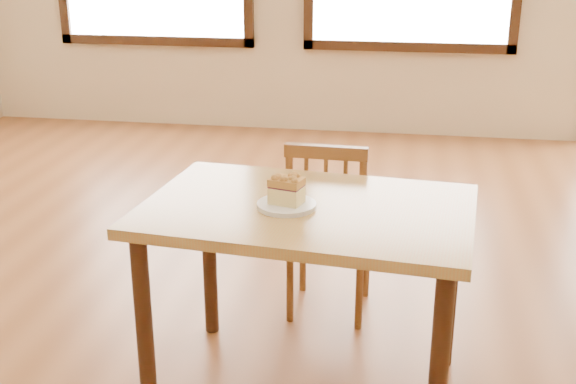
{
  "coord_description": "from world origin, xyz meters",
  "views": [
    {
      "loc": [
        0.34,
        -2.2,
        1.64
      ],
      "look_at": [
        -0.06,
        0.13,
        0.8
      ],
      "focal_mm": 45.0,
      "sensor_mm": 36.0,
      "label": 1
    }
  ],
  "objects_px": {
    "plate": "(287,205)",
    "cake_slice": "(286,189)",
    "cafe_table_main": "(307,233)",
    "cafe_chair_main": "(329,226)"
  },
  "relations": [
    {
      "from": "cafe_chair_main",
      "to": "plate",
      "type": "height_order",
      "value": "cafe_chair_main"
    },
    {
      "from": "cafe_chair_main",
      "to": "plate",
      "type": "xyz_separation_m",
      "value": [
        -0.08,
        -0.64,
        0.33
      ]
    },
    {
      "from": "cafe_table_main",
      "to": "cafe_chair_main",
      "type": "height_order",
      "value": "cafe_chair_main"
    },
    {
      "from": "cafe_table_main",
      "to": "cafe_chair_main",
      "type": "xyz_separation_m",
      "value": [
        0.01,
        0.61,
        -0.22
      ]
    },
    {
      "from": "cafe_table_main",
      "to": "cake_slice",
      "type": "xyz_separation_m",
      "value": [
        -0.07,
        -0.03,
        0.17
      ]
    },
    {
      "from": "plate",
      "to": "cafe_chair_main",
      "type": "bearing_deg",
      "value": 82.81
    },
    {
      "from": "plate",
      "to": "cafe_table_main",
      "type": "bearing_deg",
      "value": 26.16
    },
    {
      "from": "cafe_table_main",
      "to": "cake_slice",
      "type": "distance_m",
      "value": 0.19
    },
    {
      "from": "cafe_chair_main",
      "to": "plate",
      "type": "bearing_deg",
      "value": 84.86
    },
    {
      "from": "plate",
      "to": "cake_slice",
      "type": "xyz_separation_m",
      "value": [
        -0.0,
        -0.0,
        0.06
      ]
    }
  ]
}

